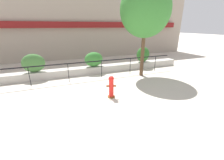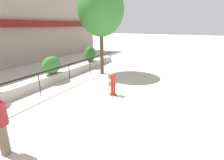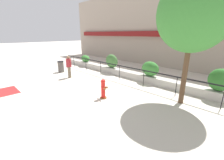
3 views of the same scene
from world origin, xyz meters
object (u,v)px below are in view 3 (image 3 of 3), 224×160
(hedge_bush_1, at_px, (112,61))
(pedestrian, at_px, (69,65))
(hedge_bush_3, at_px, (220,80))
(hedge_bush_2, at_px, (150,69))
(trash_bin, at_px, (61,67))
(fire_hydrant, at_px, (103,89))
(street_tree, at_px, (194,14))
(hedge_bush_0, at_px, (85,58))

(hedge_bush_1, relative_size, pedestrian, 0.79)
(hedge_bush_1, bearing_deg, hedge_bush_3, 0.00)
(hedge_bush_2, height_order, trash_bin, hedge_bush_2)
(pedestrian, xyz_separation_m, trash_bin, (-2.19, 0.38, -0.48))
(hedge_bush_2, bearing_deg, fire_hydrant, -93.69)
(hedge_bush_2, relative_size, fire_hydrant, 1.21)
(fire_hydrant, distance_m, street_tree, 5.41)
(street_tree, bearing_deg, hedge_bush_3, 55.78)
(hedge_bush_3, bearing_deg, hedge_bush_1, 180.00)
(hedge_bush_0, distance_m, street_tree, 11.40)
(hedge_bush_1, distance_m, hedge_bush_3, 7.96)
(fire_hydrant, bearing_deg, street_tree, 37.34)
(street_tree, height_order, pedestrian, street_tree)
(hedge_bush_1, bearing_deg, street_tree, -14.25)
(hedge_bush_0, bearing_deg, street_tree, -9.10)
(hedge_bush_2, xyz_separation_m, pedestrian, (-5.17, -3.42, -0.03))
(hedge_bush_3, bearing_deg, hedge_bush_0, 180.00)
(pedestrian, bearing_deg, hedge_bush_1, 69.19)
(hedge_bush_0, relative_size, hedge_bush_2, 0.87)
(fire_hydrant, xyz_separation_m, street_tree, (3.19, 2.43, 3.63))
(fire_hydrant, relative_size, street_tree, 0.18)
(fire_hydrant, height_order, trash_bin, fire_hydrant)
(hedge_bush_2, height_order, street_tree, street_tree)
(hedge_bush_1, bearing_deg, hedge_bush_0, 180.00)
(hedge_bush_0, xyz_separation_m, fire_hydrant, (7.58, -4.16, -0.30))
(hedge_bush_2, relative_size, hedge_bush_3, 1.10)
(hedge_bush_1, bearing_deg, fire_hydrant, -49.11)
(pedestrian, bearing_deg, fire_hydrant, -8.51)
(hedge_bush_1, bearing_deg, hedge_bush_2, 0.00)
(hedge_bush_0, xyz_separation_m, hedge_bush_2, (7.84, 0.00, 0.17))
(hedge_bush_3, distance_m, trash_bin, 11.87)
(hedge_bush_1, relative_size, street_tree, 0.23)
(hedge_bush_0, bearing_deg, trash_bin, -80.97)
(hedge_bush_0, height_order, hedge_bush_1, hedge_bush_1)
(hedge_bush_2, bearing_deg, pedestrian, -146.48)
(hedge_bush_0, relative_size, hedge_bush_1, 0.84)
(fire_hydrant, bearing_deg, pedestrian, 171.49)
(hedge_bush_1, relative_size, hedge_bush_3, 1.14)
(fire_hydrant, bearing_deg, hedge_bush_2, 86.31)
(hedge_bush_1, relative_size, fire_hydrant, 1.26)
(hedge_bush_3, xyz_separation_m, trash_bin, (-11.45, -3.05, -0.59))
(hedge_bush_3, height_order, pedestrian, pedestrian)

